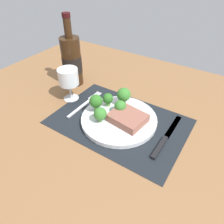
{
  "coord_description": "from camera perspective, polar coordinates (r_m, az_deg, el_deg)",
  "views": [
    {
      "loc": [
        28.04,
        -47.22,
        47.64
      ],
      "look_at": [
        -3.67,
        1.21,
        1.9
      ],
      "focal_mm": 33.53,
      "sensor_mm": 36.0,
      "label": 1
    }
  ],
  "objects": [
    {
      "name": "fork",
      "position": [
        0.81,
        -7.26,
        2.3
      ],
      "size": [
        2.4,
        19.2,
        0.5
      ],
      "rotation": [
        0.0,
        0.0,
        0.04
      ],
      "color": "silver",
      "rests_on": "placemat"
    },
    {
      "name": "steak",
      "position": [
        0.7,
        4.48,
        -1.4
      ],
      "size": [
        12.37,
        10.86,
        2.68
      ],
      "primitive_type": "cube",
      "rotation": [
        0.0,
        0.0,
        -0.13
      ],
      "color": "#8C5647",
      "rests_on": "plate"
    },
    {
      "name": "wine_glass",
      "position": [
        0.81,
        -11.77,
        8.93
      ],
      "size": [
        7.6,
        7.6,
        12.79
      ],
      "color": "silver",
      "rests_on": "ground_plane"
    },
    {
      "name": "placemat",
      "position": [
        0.73,
        1.9,
        -2.56
      ],
      "size": [
        45.05,
        30.97,
        0.3
      ],
      "primitive_type": "cube",
      "color": "black",
      "rests_on": "ground_plane"
    },
    {
      "name": "broccoli_near_steak",
      "position": [
        0.72,
        2.23,
        1.55
      ],
      "size": [
        4.04,
        4.04,
        4.98
      ],
      "color": "#5B8942",
      "rests_on": "plate"
    },
    {
      "name": "broccoli_near_fork",
      "position": [
        0.68,
        -3.23,
        -0.53
      ],
      "size": [
        4.26,
        4.26,
        5.3
      ],
      "color": "#6B994C",
      "rests_on": "plate"
    },
    {
      "name": "knife",
      "position": [
        0.68,
        14.28,
        -6.99
      ],
      "size": [
        1.8,
        23.0,
        0.8
      ],
      "rotation": [
        0.0,
        0.0,
        -0.05
      ],
      "color": "black",
      "rests_on": "placemat"
    },
    {
      "name": "ground_plane",
      "position": [
        0.74,
        1.87,
        -3.53
      ],
      "size": [
        140.0,
        110.0,
        3.0
      ],
      "primitive_type": "cube",
      "color": "brown"
    },
    {
      "name": "broccoli_front_edge",
      "position": [
        0.75,
        -1.12,
        3.62
      ],
      "size": [
        3.81,
        3.81,
        4.94
      ],
      "color": "#6B994C",
      "rests_on": "plate"
    },
    {
      "name": "plate",
      "position": [
        0.72,
        1.92,
        -1.99
      ],
      "size": [
        25.95,
        25.95,
        1.6
      ],
      "primitive_type": "cylinder",
      "color": "silver",
      "rests_on": "placemat"
    },
    {
      "name": "broccoli_center",
      "position": [
        0.72,
        -4.39,
        2.85
      ],
      "size": [
        4.66,
        4.66,
        6.44
      ],
      "color": "#6B994C",
      "rests_on": "plate"
    },
    {
      "name": "broccoli_back_left",
      "position": [
        0.75,
        3.22,
        4.65
      ],
      "size": [
        5.02,
        5.02,
        6.7
      ],
      "color": "#5B8942",
      "rests_on": "plate"
    },
    {
      "name": "wine_bottle",
      "position": [
        0.91,
        -10.9,
        13.52
      ],
      "size": [
        8.15,
        8.15,
        29.11
      ],
      "color": "#331E0F",
      "rests_on": "ground_plane"
    }
  ]
}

